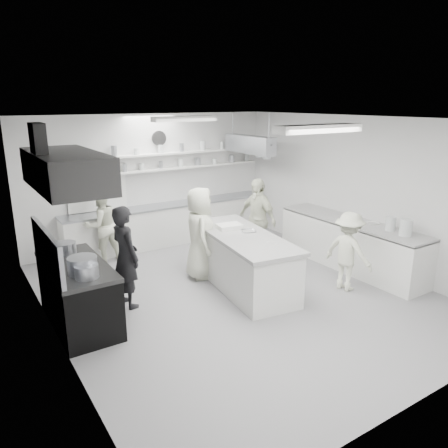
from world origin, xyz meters
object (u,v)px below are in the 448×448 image
stove (79,296)px  prep_island (243,262)px  cook_back (102,225)px  back_counter (171,224)px  cook_stove (126,257)px  right_counter (350,245)px

stove → prep_island: size_ratio=0.71×
prep_island → cook_back: cook_back is taller
back_counter → prep_island: bearing=-90.4°
prep_island → cook_stove: size_ratio=1.50×
stove → cook_back: 2.72m
back_counter → cook_stove: bearing=-128.4°
stove → right_counter: 5.28m
cook_back → prep_island: bearing=113.8°
stove → cook_stove: (0.83, 0.19, 0.40)m
stove → back_counter: size_ratio=0.36×
stove → cook_back: bearing=64.8°
stove → right_counter: bearing=-6.5°
prep_island → cook_back: bearing=131.1°
right_counter → cook_back: 5.11m
stove → prep_island: bearing=-3.9°
cook_back → stove: bearing=55.3°
back_counter → right_counter: (2.35, -3.40, 0.01)m
prep_island → cook_back: 3.17m
cook_stove → back_counter: bearing=-46.6°
stove → back_counter: (2.90, 2.80, 0.01)m
prep_island → cook_stove: bearing=177.1°
cook_back → right_counter: bearing=134.0°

